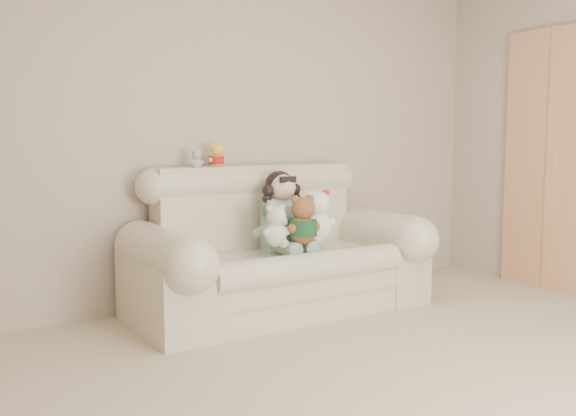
{
  "coord_description": "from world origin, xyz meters",
  "views": [
    {
      "loc": [
        -2.39,
        -1.83,
        1.24
      ],
      "look_at": [
        0.0,
        1.9,
        0.75
      ],
      "focal_mm": 40.43,
      "sensor_mm": 36.0,
      "label": 1
    }
  ],
  "objects_px": {
    "sofa": "(280,240)",
    "white_cat": "(317,211)",
    "brown_teddy": "(302,215)",
    "cream_teddy": "(276,222)",
    "seated_child": "(282,210)"
  },
  "relations": [
    {
      "from": "sofa",
      "to": "cream_teddy",
      "type": "xyz_separation_m",
      "value": [
        -0.12,
        -0.13,
        0.15
      ]
    },
    {
      "from": "sofa",
      "to": "cream_teddy",
      "type": "bearing_deg",
      "value": -132.39
    },
    {
      "from": "cream_teddy",
      "to": "seated_child",
      "type": "bearing_deg",
      "value": 33.48
    },
    {
      "from": "brown_teddy",
      "to": "sofa",
      "type": "bearing_deg",
      "value": 120.09
    },
    {
      "from": "sofa",
      "to": "brown_teddy",
      "type": "height_order",
      "value": "sofa"
    },
    {
      "from": "white_cat",
      "to": "cream_teddy",
      "type": "xyz_separation_m",
      "value": [
        -0.35,
        -0.02,
        -0.05
      ]
    },
    {
      "from": "brown_teddy",
      "to": "white_cat",
      "type": "height_order",
      "value": "white_cat"
    },
    {
      "from": "sofa",
      "to": "white_cat",
      "type": "distance_m",
      "value": 0.33
    },
    {
      "from": "sofa",
      "to": "white_cat",
      "type": "height_order",
      "value": "sofa"
    },
    {
      "from": "brown_teddy",
      "to": "white_cat",
      "type": "bearing_deg",
      "value": 23.17
    },
    {
      "from": "brown_teddy",
      "to": "cream_teddy",
      "type": "distance_m",
      "value": 0.2
    },
    {
      "from": "brown_teddy",
      "to": "cream_teddy",
      "type": "height_order",
      "value": "brown_teddy"
    },
    {
      "from": "white_cat",
      "to": "cream_teddy",
      "type": "relative_size",
      "value": 1.31
    },
    {
      "from": "seated_child",
      "to": "white_cat",
      "type": "distance_m",
      "value": 0.26
    },
    {
      "from": "cream_teddy",
      "to": "sofa",
      "type": "bearing_deg",
      "value": 32.64
    }
  ]
}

